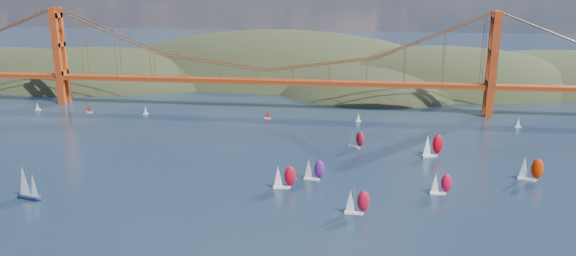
# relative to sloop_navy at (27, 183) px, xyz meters

# --- Properties ---
(headlands) EXTENTS (725.00, 225.00, 96.00)m
(headlands) POSITION_rel_sloop_navy_xyz_m (104.95, 235.55, -18.27)
(headlands) COLOR black
(headlands) RESTS_ON ground
(bridge) EXTENTS (552.00, 12.00, 55.00)m
(bridge) POSITION_rel_sloop_navy_xyz_m (58.25, 137.26, 26.42)
(bridge) COLOR maroon
(bridge) RESTS_ON ground
(sloop_navy) EXTENTS (8.85, 5.78, 13.17)m
(sloop_navy) POSITION_rel_sloop_navy_xyz_m (0.00, 0.00, 0.00)
(sloop_navy) COLOR #0D1533
(sloop_navy) RESTS_ON ground
(racer_0) EXTENTS (8.34, 4.26, 9.37)m
(racer_0) POSITION_rel_sloop_navy_xyz_m (85.27, 20.33, -1.39)
(racer_0) COLOR silver
(racer_0) RESTS_ON ground
(racer_1) EXTENTS (7.91, 3.21, 9.11)m
(racer_1) POSITION_rel_sloop_navy_xyz_m (111.15, 1.45, -1.51)
(racer_1) COLOR white
(racer_1) RESTS_ON ground
(racer_2) EXTENTS (7.47, 3.33, 8.47)m
(racer_2) POSITION_rel_sloop_navy_xyz_m (139.97, 21.55, -1.81)
(racer_2) COLOR white
(racer_2) RESTS_ON ground
(racer_3) EXTENTS (9.48, 6.48, 10.62)m
(racer_3) POSITION_rel_sloop_navy_xyz_m (142.07, 63.00, -0.80)
(racer_3) COLOR silver
(racer_3) RESTS_ON ground
(racer_4) EXTENTS (8.85, 4.80, 9.93)m
(racer_4) POSITION_rel_sloop_navy_xyz_m (174.66, 39.28, -1.12)
(racer_4) COLOR silver
(racer_4) RESTS_ON ground
(racer_5) EXTENTS (7.69, 6.01, 8.73)m
(racer_5) POSITION_rel_sloop_navy_xyz_m (110.43, 71.36, -1.69)
(racer_5) COLOR white
(racer_5) RESTS_ON ground
(racer_rwb) EXTENTS (7.98, 3.73, 9.01)m
(racer_rwb) POSITION_rel_sloop_navy_xyz_m (95.19, 29.88, -1.56)
(racer_rwb) COLOR white
(racer_rwb) RESTS_ON ground
(distant_boat_1) EXTENTS (3.00, 2.00, 4.70)m
(distant_boat_1) POSITION_rel_sloop_navy_xyz_m (-65.84, 117.97, -3.41)
(distant_boat_1) COLOR silver
(distant_boat_1) RESTS_ON ground
(distant_boat_2) EXTENTS (3.00, 2.00, 4.70)m
(distant_boat_2) POSITION_rel_sloop_navy_xyz_m (-34.69, 116.19, -3.41)
(distant_boat_2) COLOR silver
(distant_boat_2) RESTS_ON ground
(distant_boat_3) EXTENTS (3.00, 2.00, 4.70)m
(distant_boat_3) POSITION_rel_sloop_navy_xyz_m (-2.72, 116.46, -3.41)
(distant_boat_3) COLOR silver
(distant_boat_3) RESTS_ON ground
(distant_boat_4) EXTENTS (3.00, 2.00, 4.70)m
(distant_boat_4) POSITION_rel_sloop_navy_xyz_m (190.00, 114.21, -3.41)
(distant_boat_4) COLOR silver
(distant_boat_4) RESTS_ON ground
(distant_boat_8) EXTENTS (3.00, 2.00, 4.70)m
(distant_boat_8) POSITION_rel_sloop_navy_xyz_m (111.45, 115.07, -3.41)
(distant_boat_8) COLOR silver
(distant_boat_8) RESTS_ON ground
(distant_boat_9) EXTENTS (3.00, 2.00, 4.70)m
(distant_boat_9) POSITION_rel_sloop_navy_xyz_m (64.02, 115.78, -3.41)
(distant_boat_9) COLOR silver
(distant_boat_9) RESTS_ON ground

